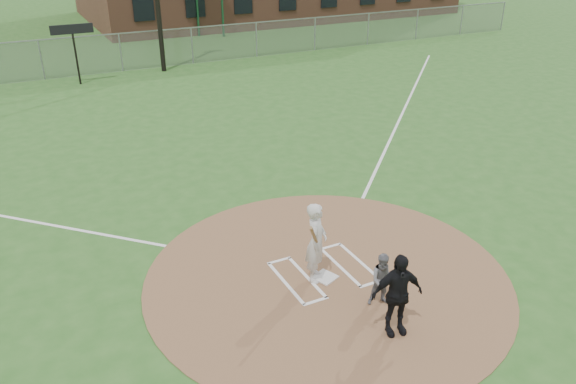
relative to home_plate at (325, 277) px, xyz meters
name	(u,v)px	position (x,y,z in m)	size (l,w,h in m)	color
ground	(327,276)	(0.09, 0.07, -0.04)	(140.00, 140.00, 0.00)	#2B5C1F
dirt_circle	(327,275)	(0.09, 0.07, -0.03)	(8.40, 8.40, 0.02)	#896040
home_plate	(325,277)	(0.00, 0.00, 0.00)	(0.48, 0.48, 0.03)	silver
foul_line_first	(402,114)	(9.09, 9.07, -0.03)	(0.10, 24.00, 0.01)	white
catcher	(383,280)	(0.60, -1.38, 0.59)	(0.59, 0.46, 1.22)	slate
umpire	(397,295)	(0.29, -2.22, 0.87)	(1.04, 0.43, 1.78)	black
batters_boxes	(324,272)	(0.09, 0.22, -0.01)	(2.08, 1.88, 0.01)	white
batter_at_plate	(316,242)	(-0.20, 0.09, 0.94)	(0.93, 1.06, 1.91)	silver
outfield_fence	(121,52)	(0.09, 22.07, 0.98)	(56.08, 0.08, 2.03)	slate
scoreboard_sign	(73,36)	(-2.41, 20.27, 2.35)	(2.00, 0.10, 2.93)	black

